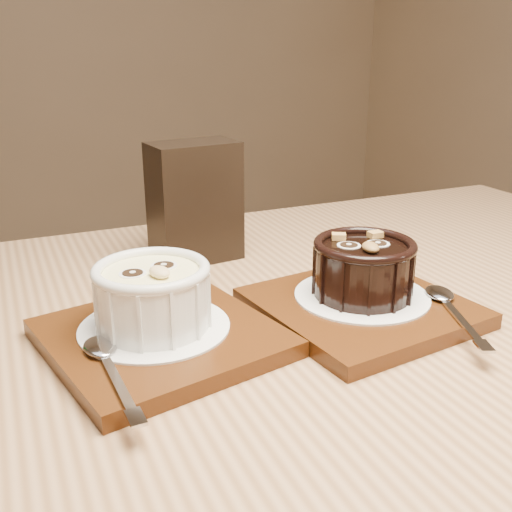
{
  "coord_description": "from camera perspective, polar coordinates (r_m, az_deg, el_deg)",
  "views": [
    {
      "loc": [
        -0.43,
        -0.62,
        1.0
      ],
      "look_at": [
        -0.2,
        -0.17,
        0.81
      ],
      "focal_mm": 42.0,
      "sensor_mm": 36.0,
      "label": 1
    }
  ],
  "objects": [
    {
      "name": "doily_left",
      "position": [
        0.53,
        -9.64,
        -6.66
      ],
      "size": [
        0.13,
        0.13,
        0.0
      ],
      "primitive_type": "cylinder",
      "color": "white",
      "rests_on": "tray_left"
    },
    {
      "name": "spoon_left",
      "position": [
        0.47,
        -13.71,
        -10.19
      ],
      "size": [
        0.03,
        0.13,
        0.01
      ],
      "primitive_type": null,
      "rotation": [
        0.0,
        0.0,
        -0.02
      ],
      "color": "silver",
      "rests_on": "tray_left"
    },
    {
      "name": "condiment_stand",
      "position": [
        0.71,
        -5.85,
        5.13
      ],
      "size": [
        0.1,
        0.06,
        0.14
      ],
      "primitive_type": "cube",
      "rotation": [
        0.0,
        0.0,
        0.05
      ],
      "color": "black",
      "rests_on": "table"
    },
    {
      "name": "tray_right",
      "position": [
        0.58,
        9.94,
        -4.88
      ],
      "size": [
        0.19,
        0.19,
        0.01
      ],
      "primitive_type": "cube",
      "rotation": [
        0.0,
        0.0,
        0.07
      ],
      "color": "#4C250C",
      "rests_on": "table"
    },
    {
      "name": "ramekin_dark",
      "position": [
        0.58,
        10.22,
        -0.9
      ],
      "size": [
        0.1,
        0.1,
        0.06
      ],
      "rotation": [
        0.0,
        0.0,
        -0.3
      ],
      "color": "black",
      "rests_on": "doily_right"
    },
    {
      "name": "spoon_right",
      "position": [
        0.58,
        18.21,
        -4.74
      ],
      "size": [
        0.08,
        0.13,
        0.01
      ],
      "primitive_type": null,
      "rotation": [
        0.0,
        0.0,
        -0.43
      ],
      "color": "silver",
      "rests_on": "tray_right"
    },
    {
      "name": "table",
      "position": [
        0.58,
        2.64,
        -16.32
      ],
      "size": [
        1.25,
        0.87,
        0.75
      ],
      "rotation": [
        0.0,
        0.0,
        -0.06
      ],
      "color": "#92653F",
      "rests_on": "ground"
    },
    {
      "name": "ramekin_white",
      "position": [
        0.51,
        -9.83,
        -3.51
      ],
      "size": [
        0.1,
        0.1,
        0.06
      ],
      "rotation": [
        0.0,
        0.0,
        0.19
      ],
      "color": "white",
      "rests_on": "doily_left"
    },
    {
      "name": "doily_right",
      "position": [
        0.59,
        10.03,
        -3.73
      ],
      "size": [
        0.13,
        0.13,
        0.0
      ],
      "primitive_type": "cylinder",
      "color": "white",
      "rests_on": "tray_right"
    },
    {
      "name": "tray_left",
      "position": [
        0.53,
        -9.03,
        -7.71
      ],
      "size": [
        0.2,
        0.2,
        0.01
      ],
      "primitive_type": "cube",
      "rotation": [
        0.0,
        0.0,
        0.14
      ],
      "color": "#4C250C",
      "rests_on": "table"
    }
  ]
}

